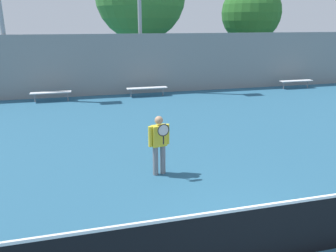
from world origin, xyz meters
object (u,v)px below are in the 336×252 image
object	(u,v)px
tennis_net	(273,232)
bench_courtside_far	(296,81)
tree_dark_dense	(251,13)
tennis_player	(159,142)
bench_courtside_near	(51,93)
bench_adjacent_court	(147,88)

from	to	relation	value
tennis_net	bench_courtside_far	bearing A→B (deg)	54.05
bench_courtside_far	tree_dark_dense	distance (m)	6.93
tennis_net	tennis_player	bearing A→B (deg)	106.46
bench_courtside_near	bench_adjacent_court	world-z (taller)	same
tennis_player	bench_courtside_far	world-z (taller)	tennis_player
tennis_net	bench_adjacent_court	bearing A→B (deg)	88.43
bench_courtside_near	bench_adjacent_court	distance (m)	4.87
tennis_player	bench_courtside_near	size ratio (longest dim) A/B	0.80
bench_courtside_far	tennis_net	bearing A→B (deg)	-125.95
bench_courtside_near	bench_courtside_far	bearing A→B (deg)	0.00
tree_dark_dense	tennis_net	bearing A→B (deg)	-116.01
bench_courtside_near	bench_adjacent_court	xyz separation A→B (m)	(4.87, 0.00, 0.00)
tree_dark_dense	bench_courtside_near	bearing A→B (deg)	-157.45
tennis_player	tree_dark_dense	size ratio (longest dim) A/B	0.24
bench_courtside_near	tree_dark_dense	size ratio (longest dim) A/B	0.30
tennis_net	tennis_player	size ratio (longest dim) A/B	6.43
tennis_net	tree_dark_dense	world-z (taller)	tree_dark_dense
tennis_net	tree_dark_dense	bearing A→B (deg)	63.99
tennis_player	bench_courtside_near	world-z (taller)	tennis_player
bench_courtside_far	tree_dark_dense	xyz separation A→B (m)	(-0.33, 5.65, 3.99)
bench_adjacent_court	tennis_net	bearing A→B (deg)	-91.57
bench_courtside_far	bench_adjacent_court	xyz separation A→B (m)	(-9.07, 0.00, 0.00)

